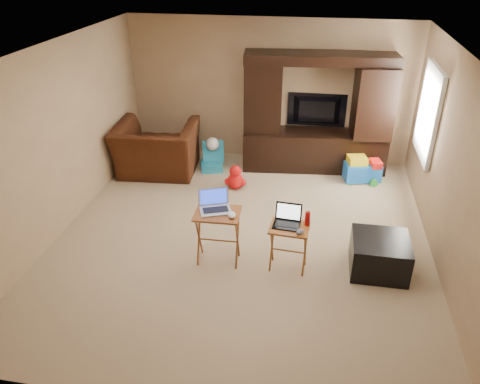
% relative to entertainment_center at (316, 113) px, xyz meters
% --- Properties ---
extents(floor, '(5.50, 5.50, 0.00)m').
position_rel_entertainment_center_xyz_m(floor, '(-0.86, -2.41, -1.01)').
color(floor, tan).
rests_on(floor, ground).
extents(ceiling, '(5.50, 5.50, 0.00)m').
position_rel_entertainment_center_xyz_m(ceiling, '(-0.86, -2.41, 1.49)').
color(ceiling, silver).
rests_on(ceiling, ground).
extents(wall_back, '(5.00, 0.00, 5.00)m').
position_rel_entertainment_center_xyz_m(wall_back, '(-0.86, 0.34, 0.24)').
color(wall_back, tan).
rests_on(wall_back, ground).
extents(wall_front, '(5.00, 0.00, 5.00)m').
position_rel_entertainment_center_xyz_m(wall_front, '(-0.86, -5.16, 0.24)').
color(wall_front, tan).
rests_on(wall_front, ground).
extents(wall_left, '(0.00, 5.50, 5.50)m').
position_rel_entertainment_center_xyz_m(wall_left, '(-3.36, -2.41, 0.24)').
color(wall_left, tan).
rests_on(wall_left, ground).
extents(wall_right, '(0.00, 5.50, 5.50)m').
position_rel_entertainment_center_xyz_m(wall_right, '(1.64, -2.41, 0.24)').
color(wall_right, tan).
rests_on(wall_right, ground).
extents(window_pane, '(0.00, 1.20, 1.20)m').
position_rel_entertainment_center_xyz_m(window_pane, '(1.62, -0.86, 0.39)').
color(window_pane, white).
rests_on(window_pane, ground).
extents(window_frame, '(0.06, 1.14, 1.34)m').
position_rel_entertainment_center_xyz_m(window_frame, '(1.60, -0.86, 0.39)').
color(window_frame, white).
rests_on(window_frame, ground).
extents(entertainment_center, '(2.51, 0.86, 2.01)m').
position_rel_entertainment_center_xyz_m(entertainment_center, '(0.00, 0.00, 0.00)').
color(entertainment_center, black).
rests_on(entertainment_center, floor).
extents(television, '(1.03, 0.15, 0.59)m').
position_rel_entertainment_center_xyz_m(television, '(0.00, 0.24, -0.04)').
color(television, black).
rests_on(television, entertainment_center).
extents(recliner, '(1.43, 1.28, 0.87)m').
position_rel_entertainment_center_xyz_m(recliner, '(-2.65, -0.67, -0.57)').
color(recliner, '#471D0F').
rests_on(recliner, floor).
extents(child_rocker, '(0.48, 0.52, 0.50)m').
position_rel_entertainment_center_xyz_m(child_rocker, '(-1.75, -0.42, -0.76)').
color(child_rocker, teal).
rests_on(child_rocker, floor).
extents(plush_toy, '(0.37, 0.31, 0.41)m').
position_rel_entertainment_center_xyz_m(plush_toy, '(-1.21, -1.03, -0.80)').
color(plush_toy, red).
rests_on(plush_toy, floor).
extents(push_toy, '(0.68, 0.55, 0.45)m').
position_rel_entertainment_center_xyz_m(push_toy, '(0.84, -0.40, -0.78)').
color(push_toy, blue).
rests_on(push_toy, floor).
extents(ottoman, '(0.68, 0.68, 0.43)m').
position_rel_entertainment_center_xyz_m(ottoman, '(0.91, -2.85, -0.79)').
color(ottoman, black).
rests_on(ottoman, floor).
extents(tray_table_left, '(0.56, 0.45, 0.71)m').
position_rel_entertainment_center_xyz_m(tray_table_left, '(-1.06, -3.01, -0.65)').
color(tray_table_left, brown).
rests_on(tray_table_left, floor).
extents(tray_table_right, '(0.49, 0.40, 0.60)m').
position_rel_entertainment_center_xyz_m(tray_table_right, '(-0.19, -3.02, -0.70)').
color(tray_table_right, '#9B5F25').
rests_on(tray_table_right, floor).
extents(laptop_left, '(0.46, 0.42, 0.24)m').
position_rel_entertainment_center_xyz_m(laptop_left, '(-1.09, -2.98, -0.18)').
color(laptop_left, '#AEAEB2').
rests_on(laptop_left, tray_table_left).
extents(laptop_right, '(0.34, 0.29, 0.24)m').
position_rel_entertainment_center_xyz_m(laptop_right, '(-0.23, -3.00, -0.28)').
color(laptop_right, black).
rests_on(laptop_right, tray_table_right).
extents(mouse_left, '(0.13, 0.16, 0.06)m').
position_rel_entertainment_center_xyz_m(mouse_left, '(-0.87, -3.08, -0.27)').
color(mouse_left, silver).
rests_on(mouse_left, tray_table_left).
extents(mouse_right, '(0.11, 0.14, 0.05)m').
position_rel_entertainment_center_xyz_m(mouse_right, '(-0.06, -3.14, -0.38)').
color(mouse_right, '#45454B').
rests_on(mouse_right, tray_table_right).
extents(water_bottle, '(0.06, 0.06, 0.19)m').
position_rel_entertainment_center_xyz_m(water_bottle, '(0.01, -2.94, -0.31)').
color(water_bottle, red).
rests_on(water_bottle, tray_table_right).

